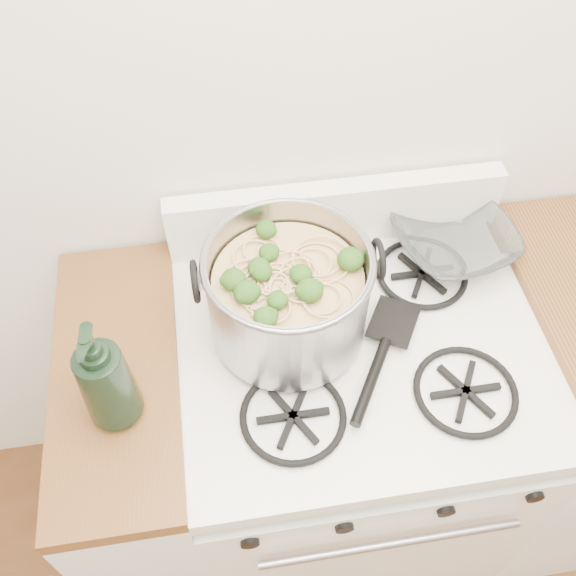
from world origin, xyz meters
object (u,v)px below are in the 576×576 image
Objects in this scene: gas_range at (347,440)px; spatula at (394,320)px; stock_pot at (288,296)px; bottle at (103,376)px; glass_bowl at (452,245)px.

gas_range is 0.50m from spatula.
stock_pot reaches higher than gas_range.
spatula is 0.59m from bottle.
glass_bowl is (0.40, 0.15, -0.09)m from stock_pot.
stock_pot is at bearing -159.26° from glass_bowl.
gas_range is 0.60m from glass_bowl.
stock_pot is (-0.15, 0.05, 0.59)m from gas_range.
bottle is (-0.49, -0.09, 0.62)m from gas_range.
glass_bowl is at bearing 75.48° from spatula.
stock_pot is 1.15× the size of spatula.
stock_pot is 0.37m from bottle.
glass_bowl is (0.25, 0.20, 0.50)m from gas_range.
spatula is at bearing -7.26° from stock_pot.
stock_pot is at bearing -156.23° from spatula.
bottle is (-0.74, -0.29, 0.11)m from glass_bowl.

